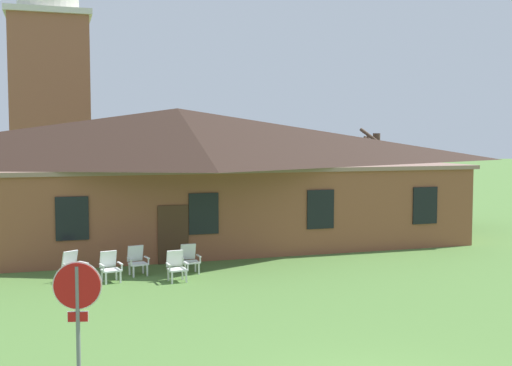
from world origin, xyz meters
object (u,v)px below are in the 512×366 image
Objects in this scene: lawn_chair_by_porch at (73,266)px; lawn_chair_near_door at (110,266)px; lawn_chair_right_end at (189,258)px; lawn_chair_middle at (176,265)px; lawn_chair_left_end at (137,260)px; stop_sign at (78,306)px.

lawn_chair_by_porch is 1.00× the size of lawn_chair_near_door.
lawn_chair_right_end is at bearing 2.41° from lawn_chair_by_porch.
lawn_chair_middle is at bearing -121.02° from lawn_chair_right_end.
lawn_chair_left_end and lawn_chair_right_end have the same top height.
lawn_chair_near_door is (1.10, -0.38, 0.00)m from lawn_chair_by_porch.
stop_sign is at bearing -102.08° from lawn_chair_left_end.
lawn_chair_by_porch is 1.00× the size of lawn_chair_middle.
lawn_chair_by_porch is at bearing -169.68° from lawn_chair_left_end.
lawn_chair_near_door and lawn_chair_left_end have the same top height.
lawn_chair_middle is at bearing 70.05° from stop_sign.
lawn_chair_by_porch is at bearing 89.02° from stop_sign.
lawn_chair_middle is (2.00, -0.53, 0.00)m from lawn_chair_near_door.
stop_sign is at bearing -111.22° from lawn_chair_right_end.
lawn_chair_by_porch is 1.00× the size of lawn_chair_left_end.
lawn_chair_near_door is at bearing 165.25° from lawn_chair_middle.
lawn_chair_by_porch is at bearing 161.00° from lawn_chair_near_door.
lawn_chair_near_door is at bearing -168.56° from lawn_chair_right_end.
lawn_chair_right_end is (3.74, 0.16, 0.00)m from lawn_chair_by_porch.
lawn_chair_by_porch is 3.74m from lawn_chair_right_end.
lawn_chair_by_porch is at bearing -177.59° from lawn_chair_right_end.
lawn_chair_near_door and lawn_chair_right_end have the same top height.
stop_sign is 2.62× the size of lawn_chair_left_end.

